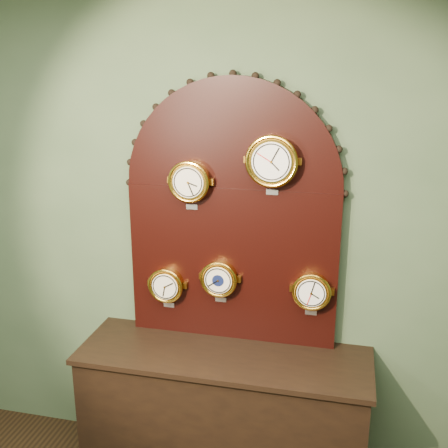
% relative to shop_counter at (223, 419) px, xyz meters
% --- Properties ---
extents(wall_back, '(4.00, 0.00, 4.00)m').
position_rel_shop_counter_xyz_m(wall_back, '(0.00, 0.27, 1.00)').
color(wall_back, '#41553A').
rests_on(wall_back, ground).
extents(shop_counter, '(1.60, 0.50, 0.80)m').
position_rel_shop_counter_xyz_m(shop_counter, '(0.00, 0.00, 0.00)').
color(shop_counter, black).
rests_on(shop_counter, ground_plane).
extents(display_board, '(1.26, 0.06, 1.53)m').
position_rel_shop_counter_xyz_m(display_board, '(0.00, 0.22, 1.23)').
color(display_board, black).
rests_on(display_board, shop_counter).
extents(roman_clock, '(0.23, 0.08, 0.28)m').
position_rel_shop_counter_xyz_m(roman_clock, '(-0.22, 0.15, 1.37)').
color(roman_clock, gold).
rests_on(roman_clock, display_board).
extents(arabic_clock, '(0.28, 0.08, 0.33)m').
position_rel_shop_counter_xyz_m(arabic_clock, '(0.23, 0.15, 1.50)').
color(arabic_clock, gold).
rests_on(arabic_clock, display_board).
extents(hygrometer, '(0.21, 0.08, 0.26)m').
position_rel_shop_counter_xyz_m(hygrometer, '(-0.38, 0.15, 0.74)').
color(hygrometer, gold).
rests_on(hygrometer, display_board).
extents(barometer, '(0.21, 0.08, 0.27)m').
position_rel_shop_counter_xyz_m(barometer, '(-0.06, 0.15, 0.81)').
color(barometer, gold).
rests_on(barometer, display_board).
extents(tide_clock, '(0.21, 0.08, 0.27)m').
position_rel_shop_counter_xyz_m(tide_clock, '(0.46, 0.15, 0.79)').
color(tide_clock, gold).
rests_on(tide_clock, display_board).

